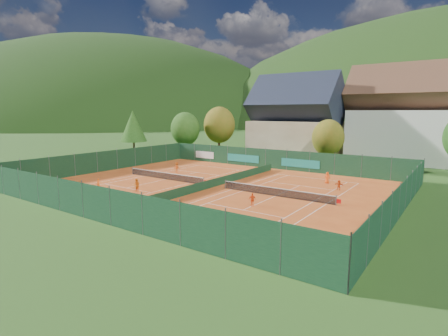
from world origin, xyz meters
TOP-DOWN VIEW (x-y plane):
  - ground at (0.00, 0.00)m, footprint 600.00×600.00m
  - clay_pad at (0.00, 0.00)m, footprint 40.00×32.00m
  - court_markings_left at (-8.00, 0.00)m, footprint 11.03×23.83m
  - court_markings_right at (8.00, 0.00)m, footprint 11.03×23.83m
  - tennis_net_left at (-7.85, 0.00)m, footprint 13.30×0.10m
  - tennis_net_right at (8.15, 0.00)m, footprint 13.30×0.10m
  - court_divider at (0.00, 0.00)m, footprint 0.03×28.80m
  - fence_north at (-0.46, 15.99)m, footprint 40.00×0.10m
  - fence_south at (0.00, -16.00)m, footprint 40.00×0.04m
  - fence_west at (-20.00, 0.00)m, footprint 0.04×32.00m
  - fence_east at (20.00, 0.05)m, footprint 0.09×32.00m
  - chalet at (-3.00, 30.00)m, footprint 16.20×12.00m
  - hotel_block_a at (16.00, 36.00)m, footprint 21.60×11.00m
  - tree_west_front at (-22.00, 20.00)m, footprint 5.72×5.72m
  - tree_west_mid at (-18.00, 26.00)m, footprint 6.44×6.44m
  - tree_west_back at (-24.00, 34.00)m, footprint 5.60×5.60m
  - tree_center at (6.00, 22.00)m, footprint 5.01×5.01m
  - tree_west_side at (-28.00, 12.00)m, footprint 5.04×5.04m
  - ball_hopper at (13.81, -10.23)m, footprint 0.34×0.34m
  - loose_ball_0 at (-8.78, -4.76)m, footprint 0.07×0.07m
  - loose_ball_1 at (4.47, -8.51)m, footprint 0.07×0.07m
  - player_left_near at (-10.25, -8.55)m, footprint 0.51×0.42m
  - player_left_mid at (-5.50, -7.00)m, footprint 0.75×0.61m
  - player_left_far at (-10.14, 4.52)m, footprint 1.12×0.78m
  - player_right_near at (8.00, -4.78)m, footprint 0.71×0.79m
  - player_right_far_a at (10.24, 9.69)m, footprint 0.74×0.52m
  - player_right_far_b at (12.60, 6.74)m, footprint 1.12×0.42m

SIDE VIEW (x-z plane):
  - ground at x=0.00m, z-range -0.02..-0.02m
  - clay_pad at x=0.00m, z-range 0.00..0.01m
  - court_markings_left at x=-8.00m, z-range 0.01..0.01m
  - court_markings_right at x=8.00m, z-range 0.01..0.01m
  - loose_ball_0 at x=-8.78m, z-range 0.00..0.07m
  - loose_ball_1 at x=4.47m, z-range 0.00..0.07m
  - court_divider at x=0.00m, z-range 0.00..1.00m
  - tennis_net_left at x=-7.85m, z-range 0.00..1.02m
  - tennis_net_right at x=8.15m, z-range 0.00..1.02m
  - ball_hopper at x=13.81m, z-range 0.16..0.96m
  - player_right_far_b at x=12.60m, z-range 0.00..1.18m
  - player_left_near at x=-10.25m, z-range 0.00..1.22m
  - player_right_near at x=8.00m, z-range 0.00..1.29m
  - player_right_far_a at x=10.24m, z-range 0.00..1.44m
  - player_left_mid at x=-5.50m, z-range 0.00..1.48m
  - player_left_far at x=-10.14m, z-range 0.00..1.59m
  - fence_north at x=-0.46m, z-range -0.03..2.97m
  - fence_east at x=20.00m, z-range -0.02..2.98m
  - fence_south at x=0.00m, z-range 0.00..3.00m
  - fence_west at x=-20.00m, z-range 0.00..3.00m
  - tree_center at x=6.00m, z-range 0.92..8.52m
  - tree_west_front at x=-22.00m, z-range 1.05..9.74m
  - tree_west_side at x=-28.00m, z-range 1.56..10.56m
  - tree_west_mid at x=-18.00m, z-range 1.18..10.96m
  - chalet at x=-3.00m, z-range -1.38..14.62m
  - tree_west_back at x=-24.00m, z-range 1.74..11.74m
  - hotel_block_a at x=16.00m, z-range -1.24..16.01m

